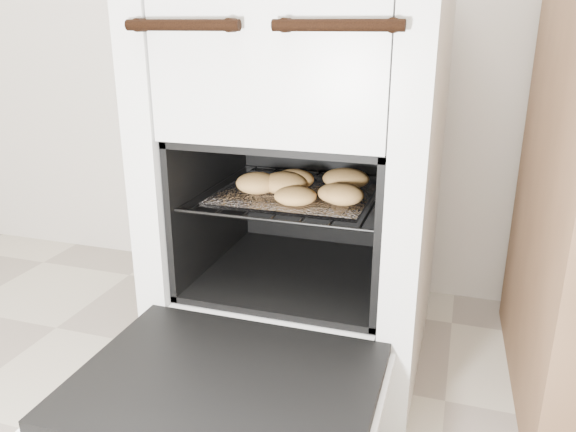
% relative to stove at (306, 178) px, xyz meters
% --- Properties ---
extents(stove, '(0.57, 0.64, 0.88)m').
position_rel_stove_xyz_m(stove, '(0.00, 0.00, 0.00)').
color(stove, silver).
rests_on(stove, ground).
extents(oven_door, '(0.51, 0.40, 0.04)m').
position_rel_stove_xyz_m(oven_door, '(0.00, -0.48, -0.24)').
color(oven_door, black).
rests_on(oven_door, stove).
extents(oven_rack, '(0.42, 0.40, 0.01)m').
position_rel_stove_xyz_m(oven_rack, '(0.00, -0.06, -0.02)').
color(oven_rack, black).
rests_on(oven_rack, stove).
extents(foil_sheet, '(0.32, 0.29, 0.01)m').
position_rel_stove_xyz_m(foil_sheet, '(0.00, -0.08, -0.01)').
color(foil_sheet, white).
rests_on(foil_sheet, oven_rack).
extents(baked_rolls, '(0.31, 0.27, 0.05)m').
position_rel_stove_xyz_m(baked_rolls, '(0.03, -0.10, 0.01)').
color(baked_rolls, tan).
rests_on(baked_rolls, foil_sheet).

